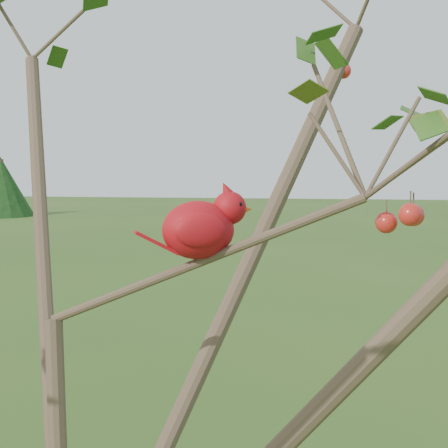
# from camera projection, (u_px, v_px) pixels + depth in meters

# --- Properties ---
(crabapple_tree) EXTENTS (2.35, 2.05, 2.95)m
(crabapple_tree) POSITION_uv_depth(u_px,v_px,m) (64.00, 242.00, 1.21)
(crabapple_tree) COLOR #493827
(crabapple_tree) RESTS_ON ground
(cardinal) EXTENTS (0.22, 0.15, 0.16)m
(cardinal) POSITION_uv_depth(u_px,v_px,m) (202.00, 227.00, 1.27)
(cardinal) COLOR #A90E0E
(cardinal) RESTS_ON ground
(distant_trees) EXTENTS (42.19, 13.56, 3.08)m
(distant_trees) POSITION_uv_depth(u_px,v_px,m) (267.00, 187.00, 24.48)
(distant_trees) COLOR #493827
(distant_trees) RESTS_ON ground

